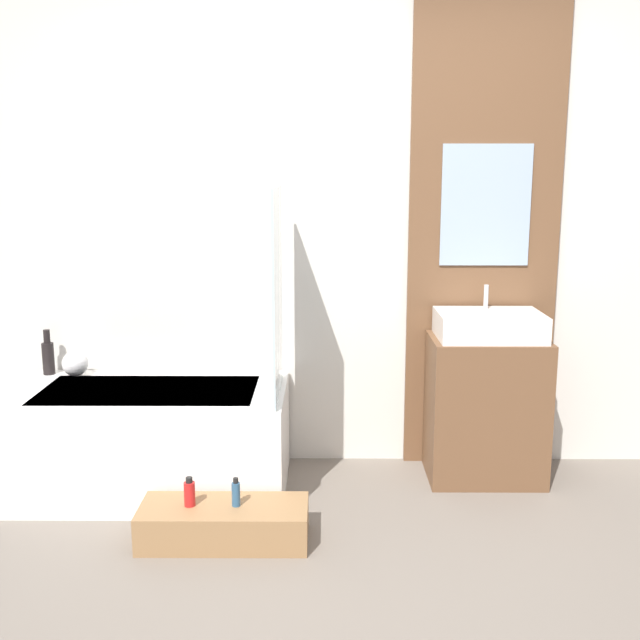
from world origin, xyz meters
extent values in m
plane|color=slate|center=(0.00, 0.00, 0.00)|extent=(12.00, 12.00, 0.00)
cube|color=silver|center=(0.00, 1.58, 1.30)|extent=(4.20, 0.06, 2.60)
cube|color=brown|center=(0.79, 1.53, 1.30)|extent=(0.79, 0.03, 2.60)
cube|color=#9EB2C6|center=(0.79, 1.51, 1.42)|extent=(0.47, 0.01, 0.63)
cube|color=white|center=(-0.93, 1.15, 0.26)|extent=(1.37, 0.75, 0.52)
cube|color=silver|center=(-0.93, 1.15, 0.52)|extent=(1.07, 0.53, 0.01)
cube|color=silver|center=(-0.28, 1.09, 1.02)|extent=(0.01, 0.60, 1.00)
cube|color=#997047|center=(-0.49, 0.59, 0.08)|extent=(0.73, 0.30, 0.17)
cube|color=brown|center=(0.79, 1.30, 0.38)|extent=(0.59, 0.41, 0.76)
cube|color=white|center=(0.79, 1.30, 0.82)|extent=(0.53, 0.37, 0.13)
cylinder|color=silver|center=(0.79, 1.41, 0.95)|extent=(0.02, 0.02, 0.13)
cylinder|color=black|center=(-1.54, 1.45, 0.61)|extent=(0.06, 0.06, 0.17)
cylinder|color=black|center=(-1.54, 1.45, 0.73)|extent=(0.03, 0.03, 0.07)
sphere|color=white|center=(-1.38, 1.41, 0.59)|extent=(0.14, 0.14, 0.14)
cylinder|color=red|center=(-0.64, 0.59, 0.22)|extent=(0.05, 0.05, 0.11)
cylinder|color=black|center=(-0.64, 0.59, 0.28)|extent=(0.03, 0.03, 0.02)
cylinder|color=#2D567A|center=(-0.44, 0.59, 0.22)|extent=(0.04, 0.04, 0.11)
cylinder|color=black|center=(-0.44, 0.59, 0.28)|extent=(0.02, 0.02, 0.02)
camera|label=1|loc=(-0.05, -2.44, 1.60)|focal=42.00mm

